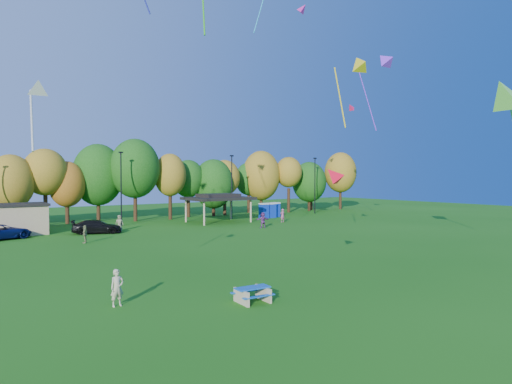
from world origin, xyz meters
TOP-DOWN VIEW (x-y plane):
  - ground at (0.00, 0.00)m, footprint 160.00×160.00m
  - tree_line at (-1.03, 45.51)m, footprint 93.57×10.55m
  - lamp_posts at (2.00, 40.00)m, footprint 64.50×0.25m
  - utility_building at (-10.00, 38.00)m, footprint 6.30×4.30m
  - pavilion at (14.00, 37.00)m, footprint 8.20×6.20m
  - porta_potties at (23.61, 38.33)m, footprint 3.75×1.86m
  - picnic_table at (-4.23, 2.90)m, footprint 1.80×1.53m
  - kite_flyer at (-9.80, 5.99)m, footprint 0.67×0.47m
  - car_c at (-11.49, 34.64)m, footprint 5.88×4.08m
  - car_d at (-2.67, 34.06)m, footprint 5.45×3.48m
  - far_person_0 at (20.91, 32.06)m, footprint 0.68×0.47m
  - far_person_2 at (14.89, 28.23)m, footprint 1.78×0.85m
  - far_person_3 at (-5.58, 27.63)m, footprint 0.85×1.03m
  - far_person_4 at (0.09, 35.10)m, footprint 0.98×0.78m
  - kite_1 at (8.32, 7.61)m, footprint 1.79×3.36m
  - kite_3 at (1.44, 3.20)m, footprint 1.52×1.64m
  - kite_6 at (-13.02, 6.44)m, footprint 1.06×2.11m
  - kite_9 at (13.38, 19.48)m, footprint 1.48×1.60m
  - kite_13 at (18.20, 2.16)m, footprint 5.11×2.72m
  - kite_14 at (28.28, 26.92)m, footprint 1.33×1.01m
  - kite_15 at (22.22, 16.69)m, footprint 1.76×4.98m

SIDE VIEW (x-z plane):
  - ground at x=0.00m, z-range 0.00..0.00m
  - picnic_table at x=-4.23m, z-range 0.06..0.80m
  - car_d at x=-2.67m, z-range 0.00..1.47m
  - car_c at x=-11.49m, z-range 0.00..1.49m
  - far_person_3 at x=-5.58m, z-range 0.00..1.65m
  - kite_flyer at x=-9.80m, z-range 0.00..1.75m
  - far_person_4 at x=0.09m, z-range 0.00..1.76m
  - far_person_0 at x=20.91m, z-range 0.00..1.78m
  - far_person_2 at x=14.89m, z-range 0.00..1.84m
  - porta_potties at x=23.61m, z-range 0.01..2.19m
  - utility_building at x=-10.00m, z-range 0.01..3.26m
  - pavilion at x=14.00m, z-range 1.34..5.11m
  - lamp_posts at x=2.00m, z-range 0.36..9.45m
  - tree_line at x=-1.03m, z-range 0.34..11.49m
  - kite_3 at x=1.44m, z-range 5.51..6.82m
  - kite_6 at x=-13.02m, z-range 8.19..11.58m
  - kite_13 at x=18.20m, z-range 8.21..16.35m
  - kite_1 at x=8.32m, z-range 11.39..16.89m
  - kite_14 at x=28.28m, z-range 14.55..15.83m
  - kite_15 at x=22.22m, z-range 14.03..22.55m
  - kite_9 at x=13.38m, z-range 22.02..23.30m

